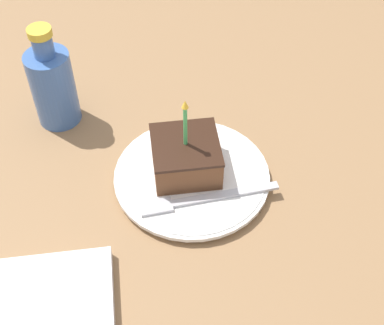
# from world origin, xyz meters

# --- Properties ---
(ground_plane) EXTENTS (2.40, 2.40, 0.04)m
(ground_plane) POSITION_xyz_m (0.00, 0.00, -0.02)
(ground_plane) COLOR olive
(ground_plane) RESTS_ON ground
(plate) EXTENTS (0.23, 0.23, 0.02)m
(plate) POSITION_xyz_m (0.00, 0.03, 0.01)
(plate) COLOR white
(plate) RESTS_ON ground_plane
(cake_slice) EXTENTS (0.09, 0.10, 0.13)m
(cake_slice) POSITION_xyz_m (-0.01, 0.02, 0.04)
(cake_slice) COLOR brown
(cake_slice) RESTS_ON plate
(fork) EXTENTS (0.04, 0.20, 0.00)m
(fork) POSITION_xyz_m (0.05, 0.03, 0.02)
(fork) COLOR #B2B2B7
(fork) RESTS_ON plate
(bottle) EXTENTS (0.07, 0.07, 0.17)m
(bottle) POSITION_xyz_m (-0.16, -0.17, 0.07)
(bottle) COLOR #3F66A5
(bottle) RESTS_ON ground_plane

